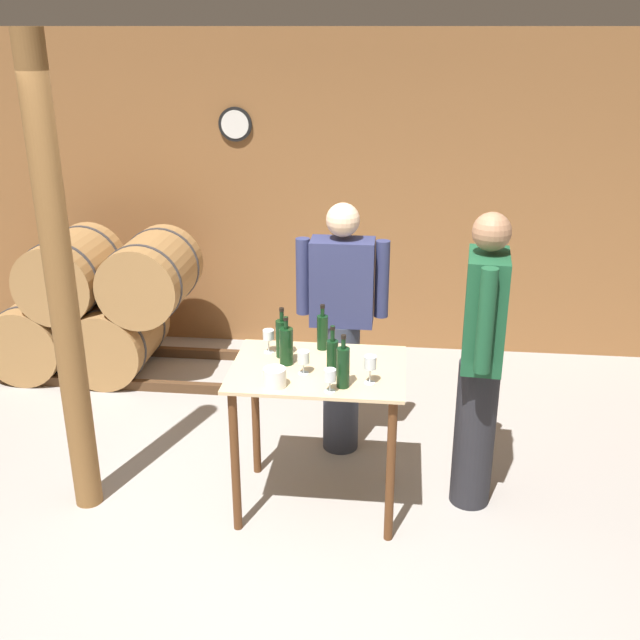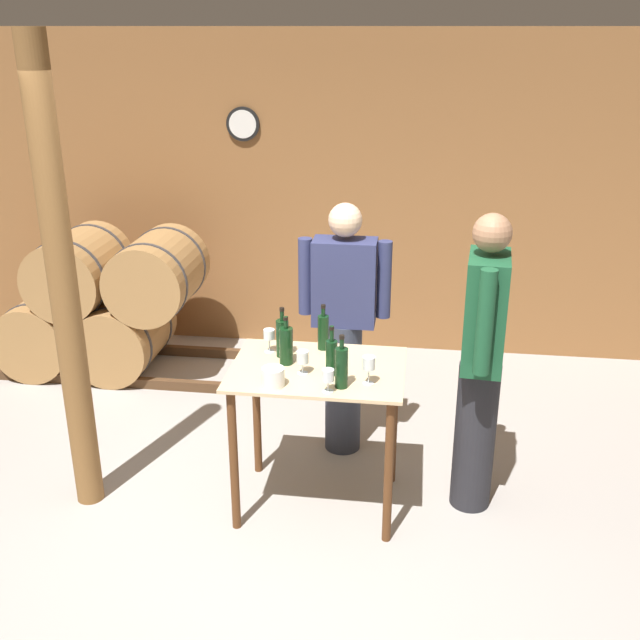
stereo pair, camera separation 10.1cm
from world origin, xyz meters
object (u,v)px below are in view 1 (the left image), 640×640
wine_bottle_right (332,356)px  ice_bucket (275,377)px  wine_bottle_left (286,345)px  wine_glass_near_left (269,336)px  person_host (342,325)px  wine_glass_near_right (330,376)px  wine_bottle_far_left (282,338)px  wine_glass_near_center (303,358)px  wine_glass_far_side (370,363)px  person_visitor_with_scarf (481,358)px  wine_bottle_center (322,331)px  wine_bottle_far_right (343,366)px  wooden_post (62,292)px

wine_bottle_right → ice_bucket: 0.35m
wine_bottle_left → wine_glass_near_left: (-0.13, 0.15, -0.01)m
wine_glass_near_left → person_host: size_ratio=0.08×
wine_glass_near_right → wine_glass_near_left: bearing=131.2°
wine_bottle_far_left → wine_glass_near_left: 0.10m
wine_glass_near_center → ice_bucket: 0.22m
wine_glass_far_side → person_visitor_with_scarf: person_visitor_with_scarf is taller
wine_bottle_center → wine_bottle_far_right: size_ratio=0.94×
wine_bottle_far_right → wine_glass_near_center: size_ratio=2.23×
person_visitor_with_scarf → wine_bottle_far_right: bearing=-155.0°
wine_glass_near_left → wine_bottle_left: bearing=-48.8°
wooden_post → wine_glass_far_side: bearing=-0.8°
wine_glass_near_center → person_visitor_with_scarf: bearing=12.3°
wine_bottle_right → wine_bottle_far_right: size_ratio=0.96×
wine_bottle_far_left → person_visitor_with_scarf: size_ratio=0.17×
wine_bottle_right → wine_glass_far_side: 0.23m
wine_glass_near_left → wine_glass_near_right: 0.62m
wine_bottle_left → wine_glass_near_right: wine_bottle_left is taller
person_visitor_with_scarf → wine_bottle_left: bearing=-175.0°
wooden_post → ice_bucket: (1.19, -0.12, -0.39)m
wooden_post → wine_bottle_center: (1.38, 0.41, -0.33)m
wine_bottle_right → person_host: (-0.01, 0.74, -0.11)m
wooden_post → wine_glass_near_right: (1.48, -0.15, -0.35)m
person_host → person_visitor_with_scarf: size_ratio=0.95×
wine_bottle_right → wine_glass_near_right: 0.22m
wine_glass_near_center → ice_bucket: wine_glass_near_center is taller
wine_bottle_far_left → wine_glass_far_side: 0.60m
wine_bottle_right → wine_glass_near_right: bearing=-87.9°
ice_bucket → person_host: person_host is taller
wine_bottle_left → wine_glass_near_center: 0.16m
wooden_post → wine_bottle_far_left: (1.16, 0.27, -0.33)m
wine_bottle_right → wine_bottle_far_right: bearing=-64.6°
wine_bottle_right → wine_glass_near_left: 0.47m
wooden_post → wine_glass_near_left: 1.17m
wine_glass_near_left → wooden_post: bearing=-163.4°
wine_glass_near_left → person_visitor_with_scarf: size_ratio=0.08×
wine_glass_far_side → wine_bottle_left: bearing=157.8°
wine_bottle_far_left → wine_bottle_right: bearing=-33.2°
wine_bottle_far_right → wine_glass_far_side: size_ratio=1.88×
wine_bottle_left → wine_glass_far_side: 0.52m
wooden_post → wine_bottle_right: bearing=2.6°
wine_glass_near_right → wine_glass_far_side: bearing=31.1°
wine_bottle_left → wine_glass_near_right: (0.28, -0.32, -0.02)m
wine_bottle_far_left → wine_glass_near_left: size_ratio=2.12×
wine_bottle_far_left → wine_bottle_center: 0.26m
wooden_post → wine_glass_near_center: wooden_post is taller
wooden_post → wine_glass_near_left: (1.08, 0.32, -0.34)m
wine_bottle_left → wine_glass_near_center: bearing=-46.2°
person_visitor_with_scarf → wine_bottle_center: bearing=171.4°
wine_glass_near_left → person_visitor_with_scarf: bearing=-2.3°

